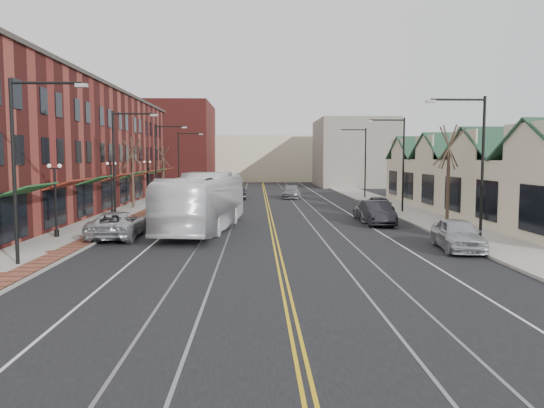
{
  "coord_description": "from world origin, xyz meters",
  "views": [
    {
      "loc": [
        -1.02,
        -23.13,
        4.8
      ],
      "look_at": [
        -0.14,
        8.52,
        2.0
      ],
      "focal_mm": 35.0,
      "sensor_mm": 36.0,
      "label": 1
    }
  ],
  "objects": [
    {
      "name": "manhole_near",
      "position": [
        -11.2,
        -2.0,
        0.16
      ],
      "size": [
        0.6,
        0.6,
        0.02
      ],
      "primitive_type": "cylinder",
      "color": "#592D19",
      "rests_on": "sidewalk_left"
    },
    {
      "name": "distant_car_far",
      "position": [
        -7.21,
        50.68,
        0.76
      ],
      "size": [
        1.9,
        4.49,
        1.52
      ],
      "primitive_type": "imported",
      "rotation": [
        0.0,
        0.0,
        3.12
      ],
      "color": "silver",
      "rests_on": "ground"
    },
    {
      "name": "distant_car_left",
      "position": [
        -3.08,
        37.21,
        0.68
      ],
      "size": [
        1.62,
        4.2,
        1.37
      ],
      "primitive_type": "imported",
      "rotation": [
        0.0,
        0.0,
        3.18
      ],
      "color": "black",
      "rests_on": "ground"
    },
    {
      "name": "building_right",
      "position": [
        18.0,
        20.0,
        2.3
      ],
      "size": [
        8.0,
        36.0,
        4.6
      ],
      "primitive_type": "cube",
      "color": "beige",
      "rests_on": "ground"
    },
    {
      "name": "parked_suv",
      "position": [
        -9.3,
        8.19,
        0.81
      ],
      "size": [
        2.89,
        5.92,
        1.62
      ],
      "primitive_type": "imported",
      "rotation": [
        0.0,
        0.0,
        3.18
      ],
      "color": "#A6A9AD",
      "rests_on": "ground"
    },
    {
      "name": "streetlight_l_3",
      "position": [
        -11.05,
        48.0,
        5.03
      ],
      "size": [
        3.33,
        0.25,
        8.0
      ],
      "color": "black",
      "rests_on": "sidewalk_left"
    },
    {
      "name": "traffic_signal",
      "position": [
        -10.6,
        24.0,
        2.35
      ],
      "size": [
        0.18,
        0.15,
        3.8
      ],
      "color": "black",
      "rests_on": "sidewalk_left"
    },
    {
      "name": "sidewalk_right",
      "position": [
        12.0,
        20.0,
        0.07
      ],
      "size": [
        4.0,
        120.0,
        0.15
      ],
      "primitive_type": "cube",
      "color": "gray",
      "rests_on": "ground"
    },
    {
      "name": "manhole_mid",
      "position": [
        -11.2,
        3.0,
        0.16
      ],
      "size": [
        0.6,
        0.6,
        0.02
      ],
      "primitive_type": "cylinder",
      "color": "#592D19",
      "rests_on": "sidewalk_left"
    },
    {
      "name": "parked_car_a",
      "position": [
        9.3,
        3.6,
        0.83
      ],
      "size": [
        2.42,
        5.05,
        1.66
      ],
      "primitive_type": "imported",
      "rotation": [
        0.0,
        0.0,
        -0.1
      ],
      "color": "#A5A8AC",
      "rests_on": "ground"
    },
    {
      "name": "sidewalk_left",
      "position": [
        -12.0,
        20.0,
        0.07
      ],
      "size": [
        4.0,
        120.0,
        0.15
      ],
      "primitive_type": "cube",
      "color": "gray",
      "rests_on": "ground"
    },
    {
      "name": "tree_left_near",
      "position": [
        -12.5,
        26.0,
        3.51
      ],
      "size": [
        1.78,
        1.37,
        6.48
      ],
      "color": "#382B21",
      "rests_on": "sidewalk_left"
    },
    {
      "name": "backdrop_mid",
      "position": [
        0.0,
        85.0,
        4.5
      ],
      "size": [
        22.0,
        14.0,
        9.0
      ],
      "primitive_type": "cube",
      "color": "beige",
      "rests_on": "ground"
    },
    {
      "name": "building_left",
      "position": [
        -19.0,
        27.0,
        5.5
      ],
      "size": [
        10.0,
        50.0,
        11.0
      ],
      "primitive_type": "cube",
      "color": "maroon",
      "rests_on": "ground"
    },
    {
      "name": "parked_car_b",
      "position": [
        7.5,
        14.14,
        0.84
      ],
      "size": [
        1.8,
        5.13,
        1.69
      ],
      "primitive_type": "imported",
      "rotation": [
        0.0,
        0.0,
        -0.0
      ],
      "color": "black",
      "rests_on": "ground"
    },
    {
      "name": "backdrop_left",
      "position": [
        -16.0,
        70.0,
        7.0
      ],
      "size": [
        14.0,
        18.0,
        14.0
      ],
      "primitive_type": "cube",
      "color": "maroon",
      "rests_on": "ground"
    },
    {
      "name": "lamppost_l_1",
      "position": [
        -12.8,
        8.0,
        2.2
      ],
      "size": [
        0.84,
        0.28,
        4.27
      ],
      "color": "black",
      "rests_on": "sidewalk_left"
    },
    {
      "name": "transit_bus",
      "position": [
        -4.53,
        11.28,
        1.89
      ],
      "size": [
        4.82,
        13.85,
        3.78
      ],
      "primitive_type": "imported",
      "rotation": [
        0.0,
        0.0,
        3.02
      ],
      "color": "white",
      "rests_on": "ground"
    },
    {
      "name": "ground",
      "position": [
        0.0,
        0.0,
        0.0
      ],
      "size": [
        160.0,
        160.0,
        0.0
      ],
      "primitive_type": "plane",
      "color": "black",
      "rests_on": "ground"
    },
    {
      "name": "manhole_far",
      "position": [
        -11.2,
        8.0,
        0.16
      ],
      "size": [
        0.6,
        0.6,
        0.02
      ],
      "primitive_type": "cylinder",
      "color": "#592D19",
      "rests_on": "sidewalk_left"
    },
    {
      "name": "backdrop_right",
      "position": [
        15.0,
        65.0,
        5.5
      ],
      "size": [
        12.0,
        16.0,
        11.0
      ],
      "primitive_type": "cube",
      "color": "slate",
      "rests_on": "ground"
    },
    {
      "name": "distant_car_right",
      "position": [
        2.95,
        38.59,
        0.75
      ],
      "size": [
        2.41,
        5.28,
        1.5
      ],
      "primitive_type": "imported",
      "rotation": [
        0.0,
        0.0,
        -0.06
      ],
      "color": "slate",
      "rests_on": "ground"
    },
    {
      "name": "streetlight_r_2",
      "position": [
        11.05,
        38.0,
        5.03
      ],
      "size": [
        3.33,
        0.25,
        8.0
      ],
      "color": "black",
      "rests_on": "sidewalk_right"
    },
    {
      "name": "streetlight_l_1",
      "position": [
        -11.05,
        16.0,
        5.03
      ],
      "size": [
        3.33,
        0.25,
        8.0
      ],
      "color": "black",
      "rests_on": "sidewalk_left"
    },
    {
      "name": "parked_car_c",
      "position": [
        7.5,
        16.47,
        0.72
      ],
      "size": [
        2.09,
        4.98,
        1.44
      ],
      "primitive_type": "imported",
      "rotation": [
        0.0,
        0.0,
        -0.02
      ],
      "color": "slate",
      "rests_on": "ground"
    },
    {
      "name": "tree_right_mid",
      "position": [
        12.5,
        14.0,
        3.75
      ],
      "size": [
        1.9,
        1.46,
        6.93
      ],
      "color": "#382B21",
      "rests_on": "sidewalk_right"
    },
    {
      "name": "tree_left_far",
      "position": [
        -12.5,
        42.0,
        3.28
      ],
      "size": [
        1.66,
        1.28,
        6.02
      ],
      "color": "#382B21",
      "rests_on": "sidewalk_left"
    },
    {
      "name": "streetlight_l_0",
      "position": [
        -11.05,
        0.0,
        5.03
      ],
      "size": [
        3.33,
        0.25,
        8.0
      ],
      "color": "black",
      "rests_on": "sidewalk_left"
    },
    {
      "name": "streetlight_r_0",
      "position": [
        11.05,
        6.0,
        5.03
      ],
      "size": [
        3.33,
        0.25,
        8.0
      ],
      "color": "black",
      "rests_on": "sidewalk_right"
    },
    {
      "name": "streetlight_r_1",
      "position": [
        11.05,
        22.0,
        5.03
      ],
      "size": [
        3.33,
        0.25,
        8.0
      ],
      "color": "black",
      "rests_on": "sidewalk_right"
    },
    {
      "name": "parked_car_d",
      "position": [
        9.3,
        21.03,
        0.76
      ],
      "size": [
        1.83,
        4.49,
        1.52
      ],
      "primitive_type": "imported",
      "rotation": [
        0.0,
        0.0,
        -0.01
      ],
      "color": "black",
      "rests_on": "ground"
    },
    {
      "name": "lamppost_l_2",
      "position": [
        -12.8,
        20.0,
        2.2
      ],
      "size": [
        0.84,
        0.28,
        4.27
      ],
      "color": "black",
      "rests_on": "sidewalk_left"
    },
    {
      "name": "streetlight_l_2",
      "position": [
        -11.05,
        32.0,
        5.03
      ],
      "size": [
        3.33,
        0.25,
        8.0
      ],
      "color": "black",
      "rests_on": "sidewalk_left"
    },
    {
      "name": "lamppost_l_3",
      "position": [
        -12.8,
        34.0,
        2.2
      ],
      "size": [
        0.84,
        0.28,
        4.27
      ],
      "color": "black",
      "rests_on": "sidewalk_left"
    }
  ]
}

